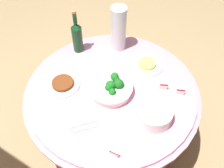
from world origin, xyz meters
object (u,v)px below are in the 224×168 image
broccoli_bowl (111,88)px  label_placard_front (181,91)px  label_placard_mid (114,153)px  food_plate_stir_fry (63,84)px  plate_stack (154,114)px  label_placard_rear (164,86)px  decorative_fruit_vase (118,31)px  wine_bottle (77,36)px  food_plate_noodles (147,65)px  serving_tongs (83,127)px

broccoli_bowl → label_placard_front: 0.44m
label_placard_mid → food_plate_stir_fry: bearing=-24.6°
plate_stack → label_placard_rear: bearing=-79.2°
broccoli_bowl → decorative_fruit_vase: size_ratio=0.82×
label_placard_mid → plate_stack: bearing=-103.6°
plate_stack → wine_bottle: wine_bottle is taller
wine_bottle → food_plate_stir_fry: size_ratio=1.53×
food_plate_noodles → decorative_fruit_vase: bearing=-13.1°
broccoli_bowl → wine_bottle: size_ratio=0.83×
broccoli_bowl → food_plate_noodles: size_ratio=1.27×
decorative_fruit_vase → label_placard_front: 0.61m
food_plate_noodles → label_placard_front: (-0.29, 0.12, 0.02)m
serving_tongs → food_plate_noodles: 0.65m
plate_stack → food_plate_stir_fry: size_ratio=0.95×
broccoli_bowl → plate_stack: bearing=172.7°
plate_stack → label_placard_front: plate_stack is taller
label_placard_front → broccoli_bowl: bearing=29.2°
broccoli_bowl → plate_stack: broccoli_bowl is taller
food_plate_noodles → label_placard_rear: (-0.19, 0.13, 0.02)m
wine_bottle → food_plate_noodles: bearing=-167.2°
label_placard_mid → label_placard_rear: bearing=-93.4°
food_plate_stir_fry → label_placard_rear: 0.66m
plate_stack → label_placard_front: size_ratio=3.82×
label_placard_front → label_placard_mid: (0.14, 0.58, 0.00)m
wine_bottle → food_plate_stir_fry: bearing=109.4°
wine_bottle → serving_tongs: size_ratio=2.25×
plate_stack → serving_tongs: plate_stack is taller
label_placard_rear → plate_stack: bearing=100.8°
decorative_fruit_vase → label_placard_rear: bearing=156.7°
decorative_fruit_vase → serving_tongs: size_ratio=2.28×
food_plate_noodles → wine_bottle: bearing=12.8°
label_placard_mid → decorative_fruit_vase: bearing=-60.9°
food_plate_noodles → label_placard_rear: label_placard_rear is taller
wine_bottle → label_placard_front: size_ratio=6.11×
serving_tongs → food_plate_noodles: food_plate_noodles is taller
food_plate_noodles → label_placard_rear: bearing=144.2°
food_plate_stir_fry → label_placard_rear: (-0.57, -0.32, 0.02)m
wine_bottle → serving_tongs: wine_bottle is taller
serving_tongs → label_placard_rear: size_ratio=2.71×
decorative_fruit_vase → food_plate_noodles: size_ratio=1.55×
decorative_fruit_vase → label_placard_front: size_ratio=6.18×
wine_bottle → label_placard_rear: size_ratio=6.11×
label_placard_mid → serving_tongs: bearing=-13.8°
broccoli_bowl → label_placard_front: bearing=-150.8°
broccoli_bowl → decorative_fruit_vase: bearing=-64.9°
wine_bottle → label_placard_mid: wine_bottle is taller
wine_bottle → decorative_fruit_vase: size_ratio=0.99×
broccoli_bowl → plate_stack: (-0.32, 0.04, 0.00)m
plate_stack → serving_tongs: (0.32, 0.27, -0.04)m
label_placard_rear → label_placard_front: bearing=-171.4°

